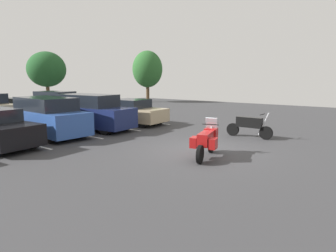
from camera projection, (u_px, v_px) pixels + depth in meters
name	position (u px, v px, depth m)	size (l,w,h in m)	color
ground	(202.00, 151.00, 11.93)	(44.00, 44.00, 0.10)	#38383A
motorcycle_touring	(207.00, 140.00, 10.77)	(2.19, 1.05, 1.34)	black
motorcycle_second	(249.00, 125.00, 14.28)	(0.62, 2.24, 1.25)	black
parking_stripes	(48.00, 137.00, 14.43)	(13.37, 4.76, 0.01)	silver
car_blue	(48.00, 117.00, 14.66)	(2.25, 4.86, 1.87)	#2D519E
car_navy	(91.00, 112.00, 16.46)	(2.14, 4.94, 1.91)	navy
car_tan	(132.00, 112.00, 18.50)	(2.08, 4.34, 1.50)	tan
car_far_green	(24.00, 109.00, 20.64)	(2.14, 4.39, 1.44)	#235638
car_far_silver	(58.00, 104.00, 22.68)	(2.29, 4.91, 1.79)	#B7B7BC
tree_rear	(147.00, 69.00, 34.60)	(3.42, 3.42, 5.82)	#4C3823
tree_center_right	(47.00, 69.00, 28.05)	(3.49, 3.49, 5.18)	#4C3823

